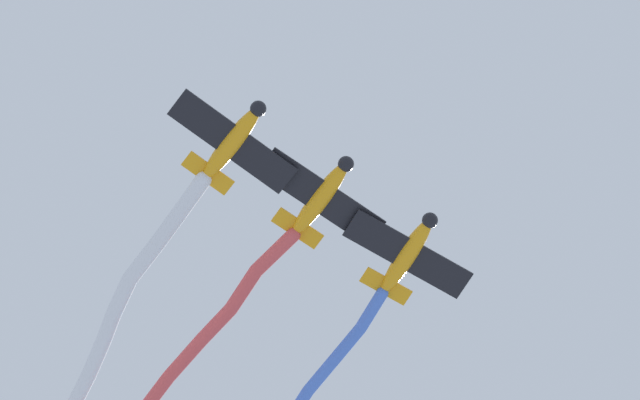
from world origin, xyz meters
TOP-DOWN VIEW (x-y plane):
  - airplane_lead at (-5.33, 1.55)m, footprint 7.63×5.74m
  - smoke_trail_lead at (-5.77, 13.06)m, footprint 2.33×18.49m
  - airplane_left_wing at (0.45, 1.94)m, footprint 7.60×5.69m
  - airplane_right_wing at (6.23, 2.34)m, footprint 7.49×5.56m

SIDE VIEW (x-z plane):
  - airplane_lead at x=-5.33m, z-range 76.30..78.19m
  - airplane_right_wing at x=6.23m, z-range 76.30..78.19m
  - airplane_left_wing at x=0.45m, z-range 76.60..78.49m
  - smoke_trail_lead at x=-5.77m, z-range 76.48..81.35m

